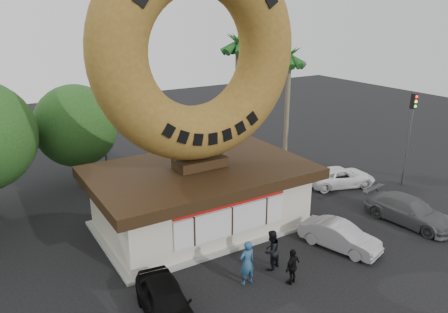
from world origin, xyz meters
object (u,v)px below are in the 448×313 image
object	(u,v)px
traffic_signal	(410,128)
person_left	(247,263)
street_lamp	(104,112)
car_grey	(409,211)
car_silver	(340,236)
donut_shop	(201,194)
giant_donut	(198,52)
person_center	(271,250)
car_white	(340,177)
car_black	(166,303)
person_right	(293,266)

from	to	relation	value
traffic_signal	person_left	bearing A→B (deg)	-166.16
street_lamp	car_grey	distance (m)	19.81
car_silver	car_grey	bearing A→B (deg)	-17.60
donut_shop	giant_donut	xyz separation A→B (m)	(0.00, 0.02, 7.33)
car_silver	car_grey	size ratio (longest dim) A/B	0.80
donut_shop	person_left	size ratio (longest dim) A/B	5.59
person_center	car_white	bearing A→B (deg)	-171.19
giant_donut	car_black	size ratio (longest dim) A/B	2.56
car_silver	car_grey	xyz separation A→B (m)	(5.15, -0.03, 0.06)
car_black	car_silver	bearing A→B (deg)	9.77
traffic_signal	car_silver	xyz separation A→B (m)	(-9.45, -3.61, -3.23)
person_center	street_lamp	bearing A→B (deg)	-100.66
street_lamp	donut_shop	bearing A→B (deg)	-79.50
donut_shop	person_right	size ratio (longest dim) A/B	6.94
car_black	person_right	bearing A→B (deg)	0.36
street_lamp	person_center	xyz separation A→B (m)	(2.50, -15.30, -3.56)
traffic_signal	person_center	xyz separation A→B (m)	(-13.36, -3.29, -2.94)
car_grey	street_lamp	bearing A→B (deg)	118.64
person_left	person_center	distance (m)	1.60
giant_donut	traffic_signal	bearing A→B (deg)	-8.17
street_lamp	car_grey	size ratio (longest dim) A/B	1.65
street_lamp	traffic_signal	world-z (taller)	street_lamp
street_lamp	car_white	world-z (taller)	street_lamp
traffic_signal	person_right	distance (m)	14.38
car_black	donut_shop	bearing A→B (deg)	59.31
car_silver	car_white	bearing A→B (deg)	26.81
person_left	person_right	xyz separation A→B (m)	(1.65, -0.97, -0.20)
street_lamp	car_black	world-z (taller)	street_lamp
person_center	car_white	size ratio (longest dim) A/B	0.41
giant_donut	person_center	world-z (taller)	giant_donut
donut_shop	car_white	bearing A→B (deg)	0.35
person_center	donut_shop	bearing A→B (deg)	-103.00
car_silver	person_left	bearing A→B (deg)	163.41
car_black	car_silver	world-z (taller)	car_black
car_black	car_silver	xyz separation A→B (m)	(9.25, 0.33, -0.06)
giant_donut	car_grey	xyz separation A→B (m)	(9.70, -5.64, -8.39)
donut_shop	car_black	xyz separation A→B (m)	(-4.70, -5.93, -1.06)
car_white	street_lamp	bearing A→B (deg)	68.85
car_black	car_white	bearing A→B (deg)	29.38
donut_shop	car_white	distance (m)	10.45
donut_shop	person_center	world-z (taller)	donut_shop
giant_donut	donut_shop	bearing A→B (deg)	-90.00
donut_shop	car_grey	size ratio (longest dim) A/B	2.31
donut_shop	car_black	world-z (taller)	donut_shop
giant_donut	car_black	bearing A→B (deg)	-128.33
person_right	car_black	xyz separation A→B (m)	(-5.44, 0.70, -0.10)
street_lamp	car_white	distance (m)	16.25
car_black	car_white	xyz separation A→B (m)	(15.09, 5.99, -0.08)
person_left	car_grey	bearing A→B (deg)	178.45
person_center	giant_donut	bearing A→B (deg)	-103.02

